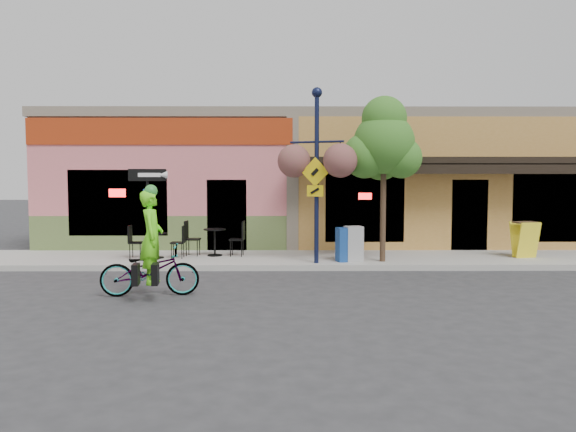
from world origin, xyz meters
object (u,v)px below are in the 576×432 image
object	(u,v)px
street_tree	(383,178)
lamp_post	(317,176)
newspaper_box_blue	(345,245)
cyclist_rider	(152,250)
one_way_sign	(148,217)
building	(318,180)
bicycle	(150,270)
newspaper_box_grey	(354,244)

from	to	relation	value
street_tree	lamp_post	bearing A→B (deg)	-171.36
newspaper_box_blue	cyclist_rider	bearing A→B (deg)	-154.14
one_way_sign	lamp_post	bearing A→B (deg)	-10.25
building	lamp_post	world-z (taller)	lamp_post
cyclist_rider	newspaper_box_blue	distance (m)	5.55
building	bicycle	xyz separation A→B (m)	(-3.95, -9.96, -1.74)
one_way_sign	newspaper_box_blue	world-z (taller)	one_way_sign
cyclist_rider	street_tree	size ratio (longest dim) A/B	0.43
building	one_way_sign	world-z (taller)	building
one_way_sign	newspaper_box_grey	bearing A→B (deg)	-7.45
newspaper_box_blue	street_tree	size ratio (longest dim) A/B	0.20
building	newspaper_box_grey	bearing A→B (deg)	-84.69
street_tree	newspaper_box_grey	bearing A→B (deg)	176.96
building	lamp_post	size ratio (longest dim) A/B	4.02
bicycle	newspaper_box_grey	distance (m)	5.81
one_way_sign	street_tree	bearing A→B (deg)	-8.52
bicycle	cyclist_rider	xyz separation A→B (m)	(0.05, 0.00, 0.42)
lamp_post	newspaper_box_blue	world-z (taller)	lamp_post
one_way_sign	newspaper_box_blue	distance (m)	5.15
building	street_tree	world-z (taller)	street_tree
bicycle	building	bearing A→B (deg)	-28.22
newspaper_box_grey	one_way_sign	bearing A→B (deg)	173.76
lamp_post	newspaper_box_blue	size ratio (longest dim) A/B	5.05
bicycle	one_way_sign	bearing A→B (deg)	7.39
building	bicycle	bearing A→B (deg)	-111.63
newspaper_box_blue	newspaper_box_grey	xyz separation A→B (m)	(0.24, 0.06, 0.02)
cyclist_rider	one_way_sign	distance (m)	3.24
lamp_post	cyclist_rider	bearing A→B (deg)	-114.72
cyclist_rider	newspaper_box_grey	distance (m)	5.78
bicycle	one_way_sign	distance (m)	3.31
bicycle	lamp_post	size ratio (longest dim) A/B	0.43
building	cyclist_rider	world-z (taller)	building
newspaper_box_blue	newspaper_box_grey	distance (m)	0.25
lamp_post	newspaper_box_blue	xyz separation A→B (m)	(0.76, 0.25, -1.82)
cyclist_rider	one_way_sign	size ratio (longest dim) A/B	0.77
newspaper_box_blue	newspaper_box_grey	world-z (taller)	newspaper_box_grey
building	cyclist_rider	bearing A→B (deg)	-111.38
building	newspaper_box_blue	size ratio (longest dim) A/B	20.32
cyclist_rider	lamp_post	world-z (taller)	lamp_post
lamp_post	street_tree	xyz separation A→B (m)	(1.77, 0.27, -0.07)
one_way_sign	newspaper_box_grey	size ratio (longest dim) A/B	2.62
cyclist_rider	newspaper_box_grey	bearing A→B (deg)	-57.67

